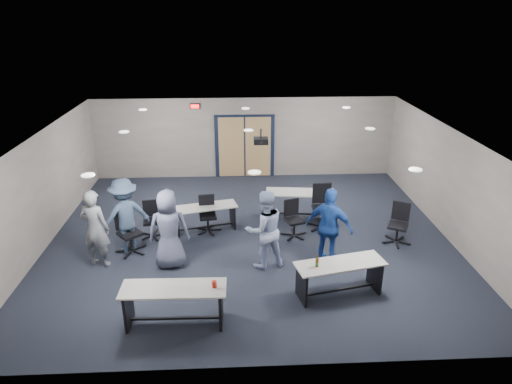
{
  "coord_description": "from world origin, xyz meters",
  "views": [
    {
      "loc": [
        -0.37,
        -10.32,
        5.52
      ],
      "look_at": [
        0.14,
        -0.3,
        1.37
      ],
      "focal_mm": 32.0,
      "sensor_mm": 36.0,
      "label": 1
    }
  ],
  "objects_px": {
    "chair_back_d": "(323,208)",
    "table_back_right": "(300,200)",
    "person_back": "(125,215)",
    "chair_loose_left": "(130,232)",
    "table_front_right": "(339,273)",
    "person_plaid": "(169,229)",
    "chair_back_b": "(208,215)",
    "chair_back_c": "(294,219)",
    "person_navy": "(330,227)",
    "table_front_left": "(175,299)",
    "person_gray": "(95,229)",
    "person_lightblue": "(265,229)",
    "chair_back_a": "(152,220)",
    "table_back_left": "(205,214)",
    "chair_loose_right": "(398,224)"
  },
  "relations": [
    {
      "from": "table_front_right",
      "to": "chair_loose_right",
      "type": "xyz_separation_m",
      "value": [
        1.93,
        2.08,
        0.0
      ]
    },
    {
      "from": "person_back",
      "to": "table_back_left",
      "type": "bearing_deg",
      "value": 176.92
    },
    {
      "from": "table_back_left",
      "to": "chair_loose_right",
      "type": "bearing_deg",
      "value": -25.51
    },
    {
      "from": "table_front_left",
      "to": "table_front_right",
      "type": "distance_m",
      "value": 3.29
    },
    {
      "from": "chair_back_c",
      "to": "person_navy",
      "type": "bearing_deg",
      "value": -85.36
    },
    {
      "from": "table_front_right",
      "to": "chair_loose_right",
      "type": "distance_m",
      "value": 2.84
    },
    {
      "from": "table_front_left",
      "to": "chair_loose_left",
      "type": "xyz_separation_m",
      "value": [
        -1.36,
        2.71,
        0.01
      ]
    },
    {
      "from": "table_back_left",
      "to": "chair_back_c",
      "type": "xyz_separation_m",
      "value": [
        2.28,
        -0.48,
        0.02
      ]
    },
    {
      "from": "table_back_right",
      "to": "person_plaid",
      "type": "height_order",
      "value": "person_plaid"
    },
    {
      "from": "person_back",
      "to": "chair_loose_left",
      "type": "bearing_deg",
      "value": 96.79
    },
    {
      "from": "table_back_right",
      "to": "person_back",
      "type": "relative_size",
      "value": 1.05
    },
    {
      "from": "chair_back_d",
      "to": "person_navy",
      "type": "bearing_deg",
      "value": -100.38
    },
    {
      "from": "chair_back_a",
      "to": "chair_loose_left",
      "type": "xyz_separation_m",
      "value": [
        -0.38,
        -0.78,
        0.07
      ]
    },
    {
      "from": "chair_back_b",
      "to": "chair_back_c",
      "type": "height_order",
      "value": "chair_back_b"
    },
    {
      "from": "table_front_right",
      "to": "chair_back_b",
      "type": "height_order",
      "value": "table_front_right"
    },
    {
      "from": "person_plaid",
      "to": "person_navy",
      "type": "xyz_separation_m",
      "value": [
        3.57,
        -0.08,
        0.0
      ]
    },
    {
      "from": "chair_back_a",
      "to": "person_navy",
      "type": "height_order",
      "value": "person_navy"
    },
    {
      "from": "chair_loose_right",
      "to": "person_back",
      "type": "distance_m",
      "value": 6.6
    },
    {
      "from": "chair_back_a",
      "to": "person_plaid",
      "type": "bearing_deg",
      "value": -74.6
    },
    {
      "from": "chair_back_b",
      "to": "person_navy",
      "type": "distance_m",
      "value": 3.31
    },
    {
      "from": "table_front_left",
      "to": "chair_back_c",
      "type": "relative_size",
      "value": 1.99
    },
    {
      "from": "table_front_right",
      "to": "chair_back_b",
      "type": "relative_size",
      "value": 1.97
    },
    {
      "from": "chair_loose_left",
      "to": "person_lightblue",
      "type": "relative_size",
      "value": 0.59
    },
    {
      "from": "person_back",
      "to": "table_front_right",
      "type": "bearing_deg",
      "value": 124.86
    },
    {
      "from": "person_gray",
      "to": "person_lightblue",
      "type": "xyz_separation_m",
      "value": [
        3.75,
        -0.23,
        0.0
      ]
    },
    {
      "from": "table_front_left",
      "to": "person_gray",
      "type": "height_order",
      "value": "person_gray"
    },
    {
      "from": "table_front_right",
      "to": "person_back",
      "type": "height_order",
      "value": "person_back"
    },
    {
      "from": "chair_back_b",
      "to": "chair_back_d",
      "type": "bearing_deg",
      "value": -6.43
    },
    {
      "from": "chair_loose_left",
      "to": "person_plaid",
      "type": "distance_m",
      "value": 1.27
    },
    {
      "from": "chair_loose_right",
      "to": "person_back",
      "type": "bearing_deg",
      "value": -151.64
    },
    {
      "from": "chair_loose_left",
      "to": "chair_back_d",
      "type": "bearing_deg",
      "value": -27.74
    },
    {
      "from": "chair_loose_left",
      "to": "table_back_right",
      "type": "bearing_deg",
      "value": -17.97
    },
    {
      "from": "person_gray",
      "to": "person_navy",
      "type": "relative_size",
      "value": 1.0
    },
    {
      "from": "table_back_right",
      "to": "person_gray",
      "type": "relative_size",
      "value": 1.05
    },
    {
      "from": "table_front_left",
      "to": "table_front_right",
      "type": "xyz_separation_m",
      "value": [
        3.2,
        0.76,
        -0.02
      ]
    },
    {
      "from": "chair_back_b",
      "to": "person_lightblue",
      "type": "relative_size",
      "value": 0.53
    },
    {
      "from": "table_back_left",
      "to": "chair_back_d",
      "type": "xyz_separation_m",
      "value": [
        3.09,
        -0.05,
        0.13
      ]
    },
    {
      "from": "table_back_right",
      "to": "chair_back_d",
      "type": "distance_m",
      "value": 0.87
    },
    {
      "from": "chair_back_b",
      "to": "person_lightblue",
      "type": "bearing_deg",
      "value": -59.75
    },
    {
      "from": "person_back",
      "to": "person_plaid",
      "type": "bearing_deg",
      "value": 114.39
    },
    {
      "from": "table_back_left",
      "to": "chair_loose_left",
      "type": "bearing_deg",
      "value": -161.89
    },
    {
      "from": "table_front_right",
      "to": "person_back",
      "type": "distance_m",
      "value": 5.11
    },
    {
      "from": "table_front_right",
      "to": "person_plaid",
      "type": "height_order",
      "value": "person_plaid"
    },
    {
      "from": "chair_back_a",
      "to": "chair_back_d",
      "type": "bearing_deg",
      "value": -5.5
    },
    {
      "from": "chair_loose_right",
      "to": "chair_back_d",
      "type": "bearing_deg",
      "value": 179.99
    },
    {
      "from": "chair_back_d",
      "to": "table_back_right",
      "type": "bearing_deg",
      "value": 123.26
    },
    {
      "from": "chair_back_b",
      "to": "chair_loose_left",
      "type": "relative_size",
      "value": 0.9
    },
    {
      "from": "table_back_left",
      "to": "chair_back_d",
      "type": "distance_m",
      "value": 3.09
    },
    {
      "from": "table_front_left",
      "to": "table_front_right",
      "type": "height_order",
      "value": "table_front_right"
    },
    {
      "from": "chair_back_a",
      "to": "person_back",
      "type": "distance_m",
      "value": 0.93
    }
  ]
}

